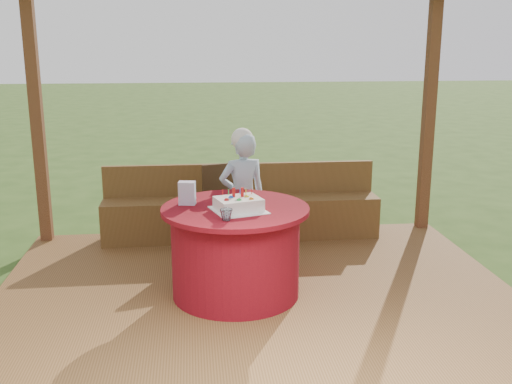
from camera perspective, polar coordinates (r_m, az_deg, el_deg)
ground at (r=5.12m, az=0.31°, el=-11.60°), size 60.00×60.00×0.00m
deck at (r=5.10m, az=0.31°, el=-10.99°), size 4.50×4.00×0.12m
pergola at (r=4.62m, az=0.35°, el=16.39°), size 4.50×4.00×2.72m
bench at (r=6.59m, az=-1.39°, el=-2.10°), size 3.00×0.42×0.80m
table at (r=5.07m, az=-1.96°, el=-5.59°), size 1.23×1.23×0.78m
chair at (r=6.19m, az=-2.84°, el=-1.04°), size 0.53×0.53×0.88m
elderly_woman at (r=5.79m, az=-1.29°, el=-0.28°), size 0.52×0.40×1.32m
birthday_cake at (r=4.84m, az=-1.68°, el=-1.15°), size 0.50×0.50×0.18m
gift_bag at (r=5.04m, az=-6.58°, el=-0.10°), size 0.15×0.11×0.20m
drinking_glass at (r=4.58m, az=-2.85°, el=-2.18°), size 0.11×0.11×0.09m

